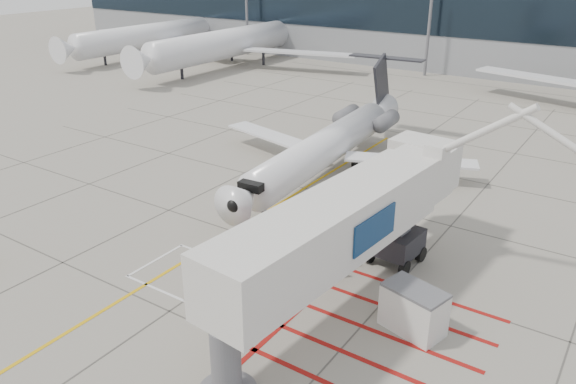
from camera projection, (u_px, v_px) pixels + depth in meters
The scene contains 10 objects.
ground_plane at pixel (224, 274), 29.31m from camera, with size 260.00×260.00×0.00m, color gray.
regional_jet at pixel (312, 136), 39.11m from camera, with size 21.75×27.43×7.19m, color white, non-canonical shape.
jet_bridge at pixel (332, 240), 24.50m from camera, with size 9.29×19.61×7.84m, color silver, non-canonical shape.
pushback_tug at pixel (270, 257), 29.34m from camera, with size 2.75×1.72×1.60m, color #AC1013, non-canonical shape.
baggage_cart at pixel (323, 256), 29.65m from camera, with size 2.16×1.36×1.36m, color slate, non-canonical shape.
ground_power_unit at pixel (414, 310), 24.58m from camera, with size 2.68×1.57×2.12m, color silver, non-canonical shape.
cone_nose at pixel (236, 236), 32.70m from camera, with size 0.33×0.33×0.46m, color #FF500D.
cone_side at pixel (327, 243), 31.87m from camera, with size 0.39×0.39×0.54m, color #FF640D.
bg_aircraft_a at pixel (158, 19), 88.52m from camera, with size 33.38×37.09×11.13m, color silver, non-canonical shape.
bg_aircraft_b at pixel (238, 23), 80.13m from camera, with size 35.83×39.81×11.94m, color silver, non-canonical shape.
Camera 1 is at (16.80, -19.08, 15.55)m, focal length 35.00 mm.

